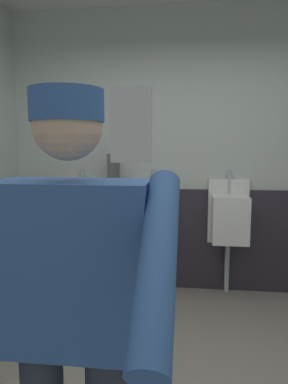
# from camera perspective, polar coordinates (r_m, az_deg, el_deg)

# --- Properties ---
(wall_back) EXTENTS (4.12, 0.12, 2.84)m
(wall_back) POSITION_cam_1_polar(r_m,az_deg,el_deg) (3.69, 6.37, 6.46)
(wall_back) COLOR silver
(wall_back) RESTS_ON ground_plane
(wainscot_band_back) EXTENTS (3.52, 0.03, 1.04)m
(wainscot_band_back) POSITION_cam_1_polar(r_m,az_deg,el_deg) (3.73, 6.16, -7.48)
(wainscot_band_back) COLOR #2D2833
(wainscot_band_back) RESTS_ON ground_plane
(urinal_left) EXTENTS (0.40, 0.34, 1.24)m
(urinal_left) POSITION_cam_1_polar(r_m,az_deg,el_deg) (3.70, -10.29, -3.60)
(urinal_left) COLOR white
(urinal_left) RESTS_ON ground_plane
(urinal_middle) EXTENTS (0.40, 0.34, 1.24)m
(urinal_middle) POSITION_cam_1_polar(r_m,az_deg,el_deg) (3.55, 1.38, -3.93)
(urinal_middle) COLOR white
(urinal_middle) RESTS_ON ground_plane
(urinal_right) EXTENTS (0.40, 0.34, 1.24)m
(urinal_right) POSITION_cam_1_polar(r_m,az_deg,el_deg) (3.56, 13.52, -4.11)
(urinal_right) COLOR white
(urinal_right) RESTS_ON ground_plane
(privacy_divider_panel) EXTENTS (0.04, 0.40, 0.90)m
(privacy_divider_panel) POSITION_cam_1_polar(r_m,az_deg,el_deg) (3.51, -4.84, -1.22)
(privacy_divider_panel) COLOR #4C4C51
(person) EXTENTS (0.71, 0.60, 1.63)m
(person) POSITION_cam_1_polar(r_m,az_deg,el_deg) (1.20, -11.60, -17.34)
(person) COLOR #2D3342
(person) RESTS_ON ground_plane
(cell_phone) EXTENTS (0.06, 0.03, 0.11)m
(cell_phone) POSITION_cam_1_polar(r_m,az_deg,el_deg) (0.54, -2.05, 10.60)
(cell_phone) COLOR silver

